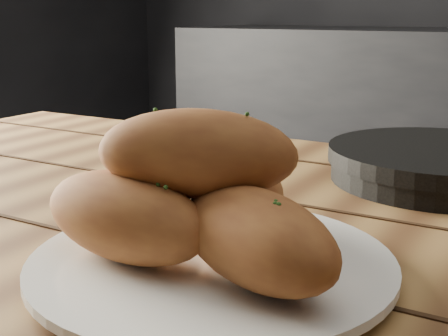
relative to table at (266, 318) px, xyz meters
The scene contains 4 objects.
table is the anchor object (origin of this frame).
plate 0.16m from the table, 86.33° to the right, with size 0.31×0.31×0.02m.
bread_rolls 0.20m from the table, 89.19° to the right, with size 0.29×0.24×0.12m.
skillet 0.33m from the table, 69.22° to the left, with size 0.43×0.29×0.05m.
Camera 1 is at (0.08, -0.72, 0.97)m, focal length 50.00 mm.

